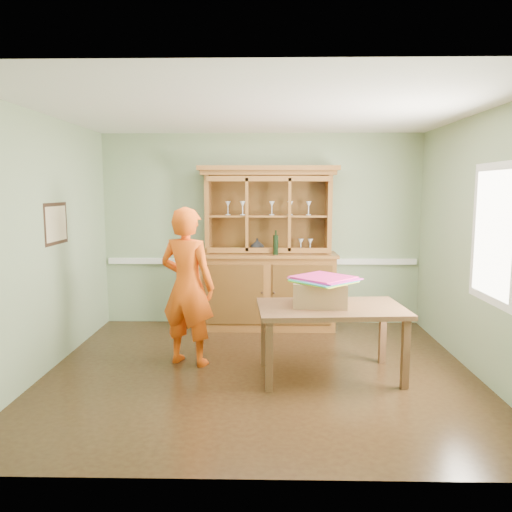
{
  "coord_description": "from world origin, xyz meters",
  "views": [
    {
      "loc": [
        0.07,
        -5.1,
        1.92
      ],
      "look_at": [
        -0.05,
        0.4,
        1.19
      ],
      "focal_mm": 35.0,
      "sensor_mm": 36.0,
      "label": 1
    }
  ],
  "objects_px": {
    "china_hutch": "(268,272)",
    "person": "(187,286)",
    "cardboard_box": "(320,293)",
    "dining_table": "(331,315)"
  },
  "relations": [
    {
      "from": "china_hutch",
      "to": "dining_table",
      "type": "bearing_deg",
      "value": -71.01
    },
    {
      "from": "dining_table",
      "to": "person",
      "type": "distance_m",
      "value": 1.58
    },
    {
      "from": "china_hutch",
      "to": "cardboard_box",
      "type": "xyz_separation_m",
      "value": [
        0.53,
        -1.81,
        0.08
      ]
    },
    {
      "from": "china_hutch",
      "to": "cardboard_box",
      "type": "distance_m",
      "value": 1.89
    },
    {
      "from": "china_hutch",
      "to": "cardboard_box",
      "type": "relative_size",
      "value": 4.17
    },
    {
      "from": "cardboard_box",
      "to": "person",
      "type": "distance_m",
      "value": 1.45
    },
    {
      "from": "cardboard_box",
      "to": "dining_table",
      "type": "bearing_deg",
      "value": -24.21
    },
    {
      "from": "china_hutch",
      "to": "person",
      "type": "xyz_separation_m",
      "value": [
        -0.88,
        -1.51,
        0.08
      ]
    },
    {
      "from": "person",
      "to": "cardboard_box",
      "type": "bearing_deg",
      "value": -171.81
    },
    {
      "from": "cardboard_box",
      "to": "person",
      "type": "xyz_separation_m",
      "value": [
        -1.41,
        0.3,
        0.01
      ]
    }
  ]
}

